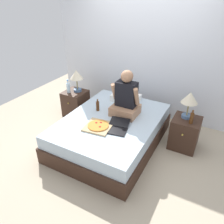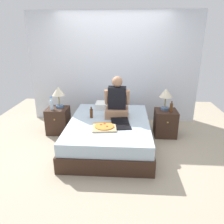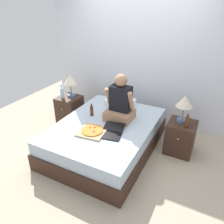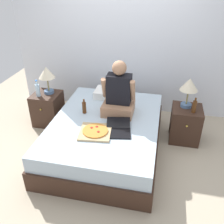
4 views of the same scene
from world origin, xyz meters
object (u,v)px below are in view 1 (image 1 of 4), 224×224
nightstand_left (76,103)px  water_bottle (68,87)px  lamp_on_right_nightstand (190,100)px  person_seated (126,99)px  nightstand_right (185,133)px  beer_bottle (192,118)px  lamp_on_left_nightstand (76,76)px  laptop (117,128)px  pizza_box (98,126)px  bed (111,131)px  beer_bottle_on_bed (98,106)px

nightstand_left → water_bottle: size_ratio=1.97×
lamp_on_right_nightstand → person_seated: person_seated is taller
nightstand_right → beer_bottle: size_ratio=2.36×
lamp_on_left_nightstand → laptop: (1.31, -0.77, -0.36)m
nightstand_right → beer_bottle: bearing=-55.0°
nightstand_right → laptop: laptop is taller
nightstand_left → beer_bottle: size_ratio=2.36×
beer_bottle → laptop: beer_bottle is taller
nightstand_left → person_seated: (1.26, -0.24, 0.51)m
lamp_on_right_nightstand → pizza_box: (-1.16, -0.87, -0.36)m
lamp_on_right_nightstand → laptop: bearing=-138.5°
bed → person_seated: bearing=62.8°
person_seated → pizza_box: 0.67m
nightstand_right → water_bottle: bearing=-177.8°
pizza_box → beer_bottle_on_bed: size_ratio=2.02×
nightstand_right → pizza_box: (-1.19, -0.82, 0.24)m
bed → beer_bottle: 1.33m
beer_bottle_on_bed → nightstand_right: bearing=13.8°
water_bottle → beer_bottle: (2.41, -0.01, -0.02)m
nightstand_left → nightstand_right: same height
nightstand_left → beer_bottle_on_bed: size_ratio=2.47×
beer_bottle → pizza_box: 1.46m
water_bottle → pizza_box: size_ratio=0.62×
lamp_on_right_nightstand → water_bottle: bearing=-176.5°
person_seated → laptop: person_seated is taller
beer_bottle → nightstand_right: bearing=125.0°
laptop → pizza_box: 0.30m
beer_bottle → beer_bottle_on_bed: size_ratio=1.05×
nightstand_left → beer_bottle: beer_bottle is taller
lamp_on_left_nightstand → laptop: size_ratio=0.97×
bed → nightstand_left: (-1.13, 0.50, 0.03)m
lamp_on_left_nightstand → water_bottle: lamp_on_left_nightstand is taller
lamp_on_left_nightstand → pizza_box: (1.03, -0.87, -0.36)m
water_bottle → beer_bottle_on_bed: (0.86, -0.27, -0.07)m
bed → nightstand_right: 1.24m
laptop → beer_bottle_on_bed: bearing=147.9°
nightstand_right → bed: bearing=-156.1°
bed → person_seated: person_seated is taller
person_seated → laptop: (0.09, -0.48, -0.27)m
lamp_on_right_nightstand → pizza_box: 1.49m
nightstand_left → nightstand_right: size_ratio=1.00×
beer_bottle → person_seated: person_seated is taller
nightstand_left → pizza_box: size_ratio=1.22×
nightstand_left → pizza_box: 1.37m
nightstand_right → beer_bottle_on_bed: size_ratio=2.47×
beer_bottle → beer_bottle_on_bed: 1.57m
bed → nightstand_right: bearing=23.9°
lamp_on_left_nightstand → laptop: bearing=-30.5°
lamp_on_left_nightstand → water_bottle: (-0.12, -0.14, -0.22)m
person_seated → beer_bottle_on_bed: person_seated is taller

